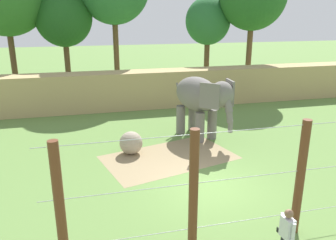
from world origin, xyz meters
The scene contains 9 objects.
ground_plane centered at (0.00, 0.00, 0.00)m, with size 120.00×120.00×0.00m, color #5B7F3D.
dirt_patch centered at (-0.83, 3.01, 0.00)m, with size 5.75×3.40×0.01m, color #937F5B.
embankment_wall centered at (0.00, 11.93, 1.25)m, with size 36.00×1.80×2.51m, color tan.
elephant centered at (1.38, 5.18, 2.14)m, with size 2.67×4.11×3.23m.
enrichment_ball centered at (-2.44, 3.87, 0.54)m, with size 1.07×1.07×1.07m, color gray.
cable_fence centered at (-0.07, -3.21, 1.77)m, with size 11.26×0.25×3.52m.
zookeeper centered at (0.33, -4.46, 0.93)m, with size 0.24×0.58×1.67m.
tree_far_left centered at (5.84, 16.56, 5.59)m, with size 3.67×3.67×7.57m.
tree_left_of_centre centered at (-5.54, 17.64, 5.97)m, with size 4.37×4.37×8.30m.
Camera 1 is at (-4.33, -10.85, 6.29)m, focal length 36.50 mm.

